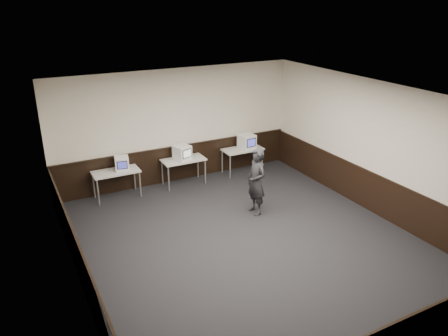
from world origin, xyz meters
The scene contains 17 objects.
floor centered at (0.00, 0.00, 0.00)m, with size 8.00×8.00×0.00m, color black.
ceiling centered at (0.00, 0.00, 3.20)m, with size 8.00×8.00×0.00m, color white.
back_wall centered at (0.00, 4.00, 1.60)m, with size 7.00×7.00×0.00m, color beige.
front_wall centered at (0.00, -4.00, 1.60)m, with size 7.00×7.00×0.00m, color beige.
left_wall centered at (-3.50, 0.00, 1.60)m, with size 8.00×8.00×0.00m, color beige.
right_wall centered at (3.50, 0.00, 1.60)m, with size 8.00×8.00×0.00m, color beige.
wainscot_back centered at (0.00, 3.98, 0.50)m, with size 6.98×0.04×1.00m, color black.
wainscot_left centered at (-3.48, 0.00, 0.50)m, with size 0.04×7.98×1.00m, color black.
wainscot_right centered at (3.48, 0.00, 0.50)m, with size 0.04×7.98×1.00m, color black.
wainscot_rail centered at (0.00, 3.96, 1.02)m, with size 6.98×0.06×0.04m, color black.
desk_left centered at (-1.90, 3.60, 0.68)m, with size 1.20×0.60×0.75m.
desk_center centered at (0.00, 3.60, 0.68)m, with size 1.20×0.60×0.75m.
desk_right centered at (1.90, 3.60, 0.68)m, with size 1.20×0.60×0.75m.
emac_left centered at (-1.72, 3.62, 0.93)m, with size 0.42×0.44×0.35m.
emac_center centered at (-0.02, 3.61, 0.95)m, with size 0.50×0.52×0.40m.
emac_right centered at (2.04, 3.58, 0.96)m, with size 0.46×0.49×0.42m.
person centered at (0.88, 1.16, 0.83)m, with size 0.61×0.40×1.66m, color black.
Camera 1 is at (-4.26, -7.00, 5.04)m, focal length 35.00 mm.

